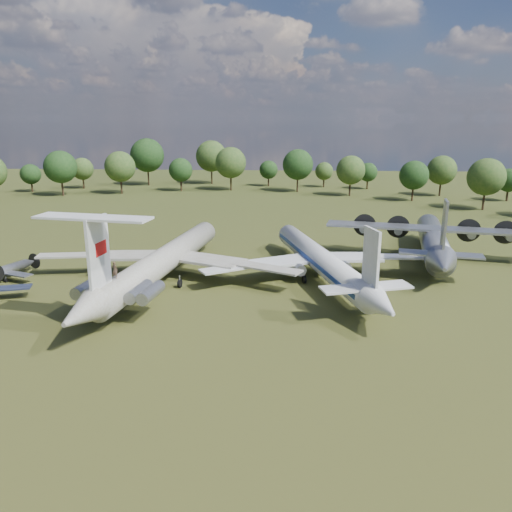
# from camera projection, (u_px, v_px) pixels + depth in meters

# --- Properties ---
(ground) EXTENTS (300.00, 300.00, 0.00)m
(ground) POSITION_uv_depth(u_px,v_px,m) (173.00, 283.00, 66.24)
(ground) COLOR #203712
(ground) RESTS_ON ground
(il62_airliner) EXTENTS (44.09, 53.24, 4.70)m
(il62_airliner) POSITION_uv_depth(u_px,v_px,m) (165.00, 265.00, 66.15)
(il62_airliner) COLOR silver
(il62_airliner) RESTS_ON ground
(tu104_jet) EXTENTS (43.23, 50.74, 4.35)m
(tu104_jet) POSITION_uv_depth(u_px,v_px,m) (320.00, 264.00, 67.06)
(tu104_jet) COLOR silver
(tu104_jet) RESTS_ON ground
(an12_transport) EXTENTS (39.61, 42.63, 4.84)m
(an12_transport) POSITION_uv_depth(u_px,v_px,m) (433.00, 244.00, 76.72)
(an12_transport) COLOR #A7A9AF
(an12_transport) RESTS_ON ground
(small_prop_northwest) EXTENTS (13.51, 15.52, 1.90)m
(small_prop_northwest) POSITION_uv_depth(u_px,v_px,m) (1.00, 274.00, 67.02)
(small_prop_northwest) COLOR #9EA0A6
(small_prop_northwest) RESTS_ON ground
(person_on_il62) EXTENTS (0.76, 0.62, 1.82)m
(person_on_il62) POSITION_uv_depth(u_px,v_px,m) (115.00, 270.00, 52.89)
(person_on_il62) COLOR #916849
(person_on_il62) RESTS_ON il62_airliner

